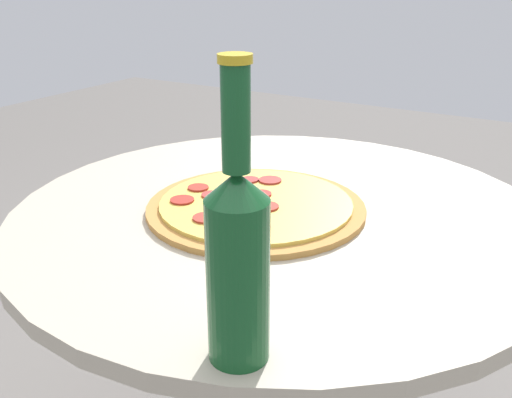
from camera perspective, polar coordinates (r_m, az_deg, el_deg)
table at (r=1.06m, az=2.16°, el=-10.99°), size 0.90×0.90×0.75m
pizza at (r=0.95m, az=-0.06°, el=-0.68°), size 0.36×0.36×0.02m
beer_bottle at (r=0.56m, az=-1.84°, el=-5.86°), size 0.06×0.06×0.31m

